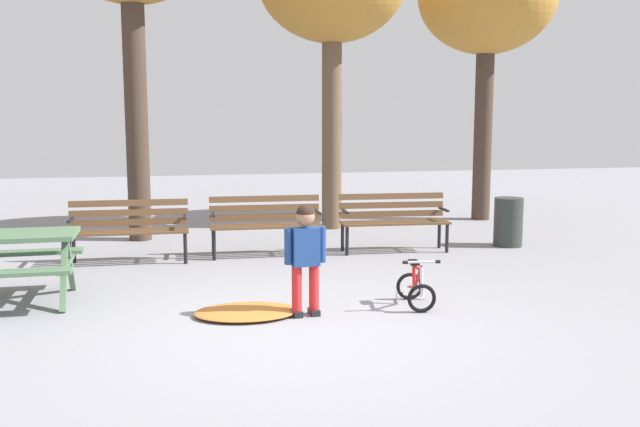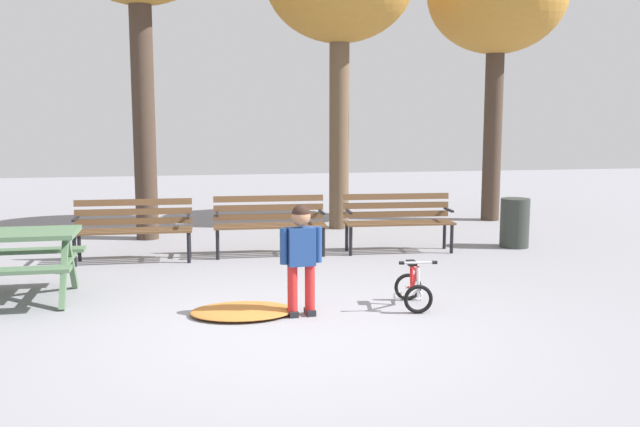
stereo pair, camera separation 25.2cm
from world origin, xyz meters
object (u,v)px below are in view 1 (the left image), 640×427
at_px(park_bench_far_left, 129,226).
at_px(kids_bicycle, 416,287).
at_px(park_bench_right, 393,217).
at_px(child_standing, 305,250).
at_px(trash_bin, 508,222).
at_px(park_bench_left, 266,220).

height_order(park_bench_far_left, kids_bicycle, park_bench_far_left).
height_order(park_bench_right, child_standing, child_standing).
distance_m(child_standing, kids_bicycle, 1.30).
height_order(child_standing, trash_bin, child_standing).
bearing_deg(park_bench_left, park_bench_right, -2.96).
bearing_deg(trash_bin, kids_bicycle, -131.41).
distance_m(child_standing, trash_bin, 4.93).
xyz_separation_m(park_bench_right, kids_bicycle, (-0.76, -2.98, -0.31)).
bearing_deg(park_bench_far_left, park_bench_right, -0.08).
xyz_separation_m(child_standing, kids_bicycle, (1.21, 0.11, -0.47)).
relative_size(park_bench_far_left, trash_bin, 2.15).
relative_size(park_bench_far_left, park_bench_left, 1.00).
bearing_deg(child_standing, park_bench_right, 57.53).
distance_m(park_bench_right, kids_bicycle, 3.09).
bearing_deg(trash_bin, park_bench_right, 179.68).
height_order(kids_bicycle, trash_bin, trash_bin).
xyz_separation_m(park_bench_left, trash_bin, (3.77, -0.11, -0.13)).
bearing_deg(park_bench_far_left, park_bench_left, 2.81).
distance_m(kids_bicycle, trash_bin, 3.97).
bearing_deg(kids_bicycle, child_standing, -174.80).
bearing_deg(trash_bin, child_standing, -141.19).
height_order(park_bench_far_left, child_standing, child_standing).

